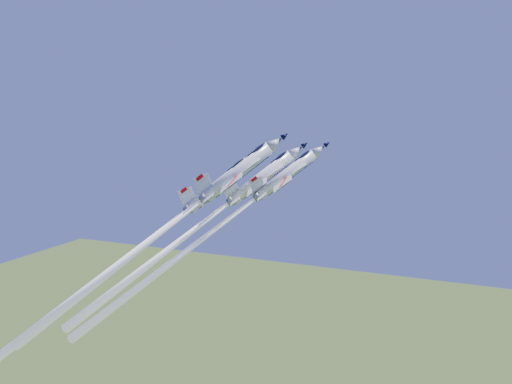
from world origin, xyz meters
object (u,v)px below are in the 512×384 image
at_px(jet_right, 151,240).
at_px(jet_slot, 116,265).
at_px(jet_left, 187,235).
at_px(jet_lead, 200,241).

height_order(jet_right, jet_slot, jet_right).
relative_size(jet_left, jet_right, 1.02).
height_order(jet_lead, jet_right, jet_right).
bearing_deg(jet_lead, jet_right, -34.12).
bearing_deg(jet_slot, jet_right, 40.26).
bearing_deg(jet_right, jet_lead, 145.88).
bearing_deg(jet_left, jet_slot, -68.77).
distance_m(jet_lead, jet_slot, 15.47).
relative_size(jet_left, jet_slot, 0.84).
relative_size(jet_right, jet_slot, 0.82).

